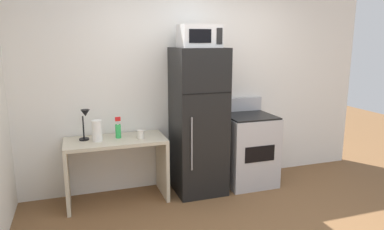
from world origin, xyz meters
name	(u,v)px	position (x,y,z in m)	size (l,w,h in m)	color
wall_back_white	(191,84)	(0.00, 1.70, 1.30)	(5.00, 0.10, 2.60)	white
desk	(116,158)	(-1.03, 1.36, 0.52)	(1.14, 0.54, 0.75)	beige
desk_lamp	(85,119)	(-1.35, 1.42, 0.99)	(0.14, 0.12, 0.35)	black
paper_towel_roll	(97,131)	(-1.23, 1.34, 0.87)	(0.11, 0.11, 0.24)	white
coffee_mug	(141,134)	(-0.75, 1.30, 0.80)	(0.08, 0.08, 0.10)	white
spray_bottle	(118,130)	(-0.99, 1.40, 0.85)	(0.06, 0.06, 0.25)	green
refrigerator	(198,122)	(-0.03, 1.33, 0.89)	(0.60, 0.63, 1.78)	black
microwave	(199,36)	(-0.03, 1.31, 1.91)	(0.46, 0.35, 0.26)	silver
oven_range	(248,149)	(0.67, 1.33, 0.47)	(0.63, 0.61, 1.10)	#B7B7BC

